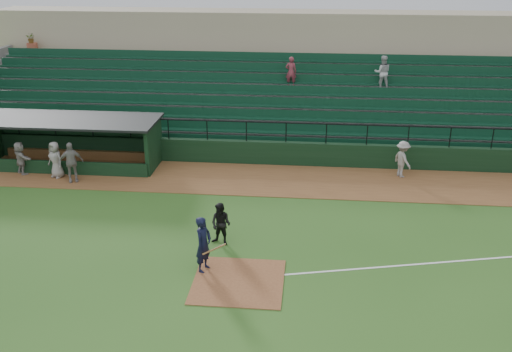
{
  "coord_description": "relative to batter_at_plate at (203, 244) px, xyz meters",
  "views": [
    {
      "loc": [
        2.2,
        -17.4,
        10.44
      ],
      "look_at": [
        0.0,
        5.0,
        1.4
      ],
      "focal_mm": 40.57,
      "sensor_mm": 36.0,
      "label": 1
    }
  ],
  "objects": [
    {
      "name": "stadium_structure",
      "position": [
        1.26,
        16.84,
        1.3
      ],
      "size": [
        38.0,
        13.08,
        6.4
      ],
      "color": "black",
      "rests_on": "ground"
    },
    {
      "name": "dugout",
      "position": [
        -8.49,
        9.94,
        0.33
      ],
      "size": [
        8.9,
        3.2,
        2.42
      ],
      "color": "black",
      "rests_on": "ground"
    },
    {
      "name": "warning_track",
      "position": [
        1.26,
        8.38,
        -0.99
      ],
      "size": [
        40.0,
        4.0,
        0.03
      ],
      "primitive_type": "cube",
      "color": "brown",
      "rests_on": "ground"
    },
    {
      "name": "umpire",
      "position": [
        0.29,
        1.92,
        -0.18
      ],
      "size": [
        0.96,
        0.85,
        1.64
      ],
      "primitive_type": "imported",
      "rotation": [
        0.0,
        0.0,
        -0.33
      ],
      "color": "black",
      "rests_on": "ground"
    },
    {
      "name": "home_plate_dirt",
      "position": [
        1.26,
        -0.62,
        -0.99
      ],
      "size": [
        3.0,
        3.0,
        0.03
      ],
      "primitive_type": "cube",
      "color": "brown",
      "rests_on": "ground"
    },
    {
      "name": "ground",
      "position": [
        1.26,
        0.38,
        -1.0
      ],
      "size": [
        90.0,
        90.0,
        0.0
      ],
      "primitive_type": "plane",
      "color": "#2D581C",
      "rests_on": "ground"
    },
    {
      "name": "batter_at_plate",
      "position": [
        0.0,
        0.0,
        0.0
      ],
      "size": [
        1.15,
        0.85,
        2.01
      ],
      "color": "black",
      "rests_on": "ground"
    },
    {
      "name": "dugout_player_c",
      "position": [
        -10.46,
        7.99,
        -0.16
      ],
      "size": [
        1.47,
        1.32,
        1.62
      ],
      "primitive_type": "imported",
      "rotation": [
        0.0,
        0.0,
        2.46
      ],
      "color": "#A19B97",
      "rests_on": "warning_track"
    },
    {
      "name": "dugout_player_b",
      "position": [
        -8.58,
        7.74,
        -0.09
      ],
      "size": [
        1.02,
        0.89,
        1.77
      ],
      "primitive_type": "imported",
      "rotation": [
        0.0,
        0.0,
        -0.46
      ],
      "color": "#9A9590",
      "rests_on": "warning_track"
    },
    {
      "name": "foul_line",
      "position": [
        9.26,
        1.58,
        -1.0
      ],
      "size": [
        17.49,
        4.44,
        0.01
      ],
      "primitive_type": "cube",
      "rotation": [
        0.0,
        0.0,
        0.24
      ],
      "color": "white",
      "rests_on": "ground"
    },
    {
      "name": "runner",
      "position": [
        7.9,
        9.4,
        -0.09
      ],
      "size": [
        1.12,
        1.32,
        1.77
      ],
      "primitive_type": "imported",
      "rotation": [
        0.0,
        0.0,
        2.06
      ],
      "color": "#99948F",
      "rests_on": "warning_track"
    },
    {
      "name": "dugout_player_a",
      "position": [
        -7.62,
        7.27,
        -0.01
      ],
      "size": [
        1.22,
        0.9,
        1.92
      ],
      "primitive_type": "imported",
      "rotation": [
        0.0,
        0.0,
        0.43
      ],
      "color": "gray",
      "rests_on": "warning_track"
    }
  ]
}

